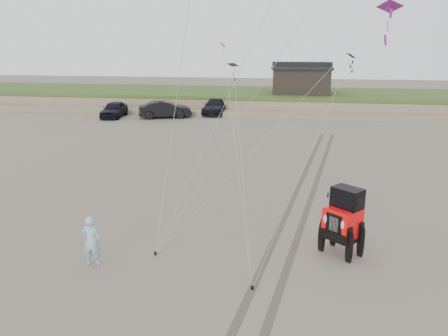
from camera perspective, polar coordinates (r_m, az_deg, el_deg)
The scene contains 11 objects.
ground at distance 14.29m, azimuth 2.59°, elevation -13.62°, with size 160.00×160.00×0.00m, color #6B6054.
dune_ridge at distance 50.26m, azimuth 7.64°, elevation 8.76°, with size 160.00×14.25×1.73m.
cabin at distance 49.50m, azimuth 10.08°, elevation 11.36°, with size 6.40×5.40×3.35m.
truck_a at distance 44.56m, azimuth -14.16°, elevation 7.44°, with size 1.84×4.56×1.55m, color black.
truck_b at distance 43.22m, azimuth -7.73°, elevation 7.60°, with size 1.76×5.04×1.66m, color black.
truck_c at distance 45.31m, azimuth -1.10°, elevation 8.05°, with size 2.17×5.35×1.55m, color black.
jeep at distance 15.61m, azimuth 15.14°, elevation -7.63°, with size 2.20×5.11×1.90m, color #FF0D0C, non-canonical shape.
man at distance 15.04m, azimuth -16.94°, elevation -9.11°, with size 0.63×0.41×1.71m, color #7FB1C5.
stake_main at distance 15.56m, azimuth -8.96°, elevation -10.95°, with size 0.08×0.08×0.12m, color black.
stake_aux at distance 13.48m, azimuth 3.72°, elevation -15.34°, with size 0.08×0.08×0.12m, color black.
tire_tracks at distance 21.55m, azimuth 10.38°, elevation -3.37°, with size 5.22×29.74×0.01m.
Camera 1 is at (1.36, -12.35, 7.07)m, focal length 35.00 mm.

